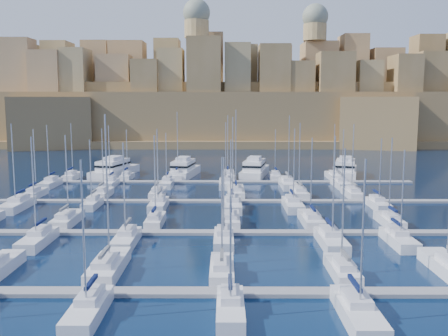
{
  "coord_description": "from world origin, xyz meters",
  "views": [
    {
      "loc": [
        -0.28,
        -79.9,
        18.47
      ],
      "look_at": [
        -0.52,
        6.0,
        6.89
      ],
      "focal_mm": 40.0,
      "sensor_mm": 36.0,
      "label": 1
    }
  ],
  "objects_px": {
    "motor_yacht_c": "(255,169)",
    "motor_yacht_d": "(345,169)",
    "sailboat_2": "(108,266)",
    "sailboat_4": "(342,270)",
    "motor_yacht_b": "(184,170)",
    "motor_yacht_a": "(114,169)"
  },
  "relations": [
    {
      "from": "sailboat_2",
      "to": "motor_yacht_d",
      "type": "relative_size",
      "value": 0.96
    },
    {
      "from": "motor_yacht_b",
      "to": "sailboat_2",
      "type": "bearing_deg",
      "value": -92.0
    },
    {
      "from": "motor_yacht_a",
      "to": "motor_yacht_b",
      "type": "distance_m",
      "value": 17.35
    },
    {
      "from": "motor_yacht_b",
      "to": "motor_yacht_d",
      "type": "xyz_separation_m",
      "value": [
        39.8,
        0.58,
        0.0
      ]
    },
    {
      "from": "sailboat_2",
      "to": "motor_yacht_a",
      "type": "bearing_deg",
      "value": 101.97
    },
    {
      "from": "sailboat_2",
      "to": "motor_yacht_d",
      "type": "bearing_deg",
      "value": 58.87
    },
    {
      "from": "motor_yacht_a",
      "to": "motor_yacht_c",
      "type": "bearing_deg",
      "value": -0.95
    },
    {
      "from": "motor_yacht_d",
      "to": "sailboat_4",
      "type": "bearing_deg",
      "value": -103.63
    },
    {
      "from": "sailboat_2",
      "to": "motor_yacht_c",
      "type": "distance_m",
      "value": 72.49
    },
    {
      "from": "motor_yacht_c",
      "to": "sailboat_4",
      "type": "bearing_deg",
      "value": -85.79
    },
    {
      "from": "sailboat_4",
      "to": "motor_yacht_b",
      "type": "height_order",
      "value": "sailboat_4"
    },
    {
      "from": "sailboat_2",
      "to": "motor_yacht_a",
      "type": "relative_size",
      "value": 0.92
    },
    {
      "from": "motor_yacht_c",
      "to": "motor_yacht_d",
      "type": "distance_m",
      "value": 22.37
    },
    {
      "from": "motor_yacht_b",
      "to": "motor_yacht_a",
      "type": "bearing_deg",
      "value": 176.82
    },
    {
      "from": "motor_yacht_c",
      "to": "motor_yacht_a",
      "type": "bearing_deg",
      "value": 179.05
    },
    {
      "from": "sailboat_4",
      "to": "sailboat_2",
      "type": "bearing_deg",
      "value": 177.88
    },
    {
      "from": "sailboat_4",
      "to": "motor_yacht_c",
      "type": "relative_size",
      "value": 0.79
    },
    {
      "from": "sailboat_2",
      "to": "motor_yacht_d",
      "type": "height_order",
      "value": "sailboat_2"
    },
    {
      "from": "sailboat_4",
      "to": "motor_yacht_a",
      "type": "relative_size",
      "value": 0.74
    },
    {
      "from": "motor_yacht_d",
      "to": "motor_yacht_a",
      "type": "bearing_deg",
      "value": 179.62
    },
    {
      "from": "sailboat_2",
      "to": "motor_yacht_a",
      "type": "distance_m",
      "value": 71.86
    },
    {
      "from": "sailboat_4",
      "to": "motor_yacht_c",
      "type": "xyz_separation_m",
      "value": [
        -5.2,
        70.65,
        0.99
      ]
    }
  ]
}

